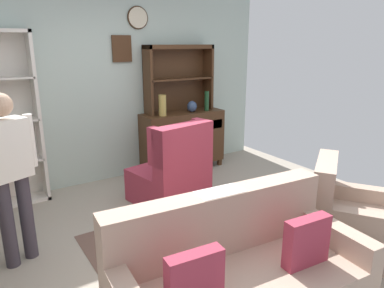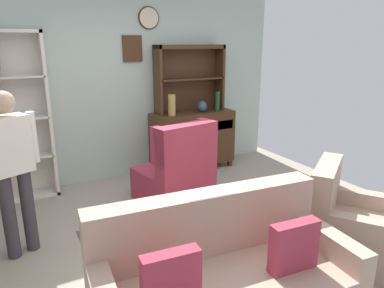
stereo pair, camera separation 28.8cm
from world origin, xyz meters
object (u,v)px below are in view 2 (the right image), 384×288
bookshelf (3,118)px  sideboard_hutch (189,69)px  vase_tall (172,105)px  vase_round (202,107)px  bottle_wine (217,101)px  wingback_chair (177,174)px  person_reading (12,163)px  armchair_floral (350,228)px  sideboard (193,138)px  couch_floral (223,284)px

bookshelf → sideboard_hutch: bearing=0.6°
vase_tall → vase_round: (0.52, 0.01, -0.07)m
bookshelf → bottle_wine: (2.98, -0.17, 0.01)m
bookshelf → sideboard_hutch: size_ratio=1.91×
bottle_wine → bookshelf: bearing=176.7°
wingback_chair → person_reading: (-1.79, -0.30, 0.52)m
sideboard_hutch → person_reading: bearing=-150.9°
vase_tall → sideboard_hutch: bearing=25.9°
armchair_floral → vase_round: bearing=90.2°
sideboard_hutch → wingback_chair: bearing=-124.5°
vase_tall → vase_round: vase_tall is taller
vase_tall → wingback_chair: vase_tall is taller
vase_round → bottle_wine: bearing=-4.9°
vase_tall → wingback_chair: 1.22m
armchair_floral → person_reading: (-2.70, 1.52, 0.62)m
bottle_wine → person_reading: 3.20m
vase_round → armchair_floral: 2.86m
bookshelf → sideboard: bearing=-1.8°
sideboard_hutch → couch_floral: sideboard_hutch is taller
sideboard → sideboard_hutch: sideboard_hutch is taller
bottle_wine → couch_floral: bottle_wine is taller
sideboard → bookshelf: bearing=178.2°
wingback_chair → vase_tall: bearing=67.8°
couch_floral → armchair_floral: bearing=4.8°
wingback_chair → vase_round: bearing=46.4°
sideboard → person_reading: 2.91m
couch_floral → armchair_floral: 1.50m
bottle_wine → couch_floral: size_ratio=0.16×
sideboard_hutch → person_reading: (-2.56, -1.43, -0.65)m
bookshelf → sideboard: 2.64m
sideboard → wingback_chair: 1.28m
sideboard_hutch → armchair_floral: sideboard_hutch is taller
bottle_wine → armchair_floral: size_ratio=0.29×
person_reading → vase_round: bearing=24.9°
vase_tall → couch_floral: (-0.97, -2.88, -0.76)m
sideboard_hutch → armchair_floral: size_ratio=1.03×
couch_floral → sideboard_hutch: bearing=66.1°
couch_floral → vase_round: bearing=62.8°
vase_tall → sideboard: bearing=11.6°
sideboard → sideboard_hutch: (0.00, 0.11, 1.05)m
bookshelf → vase_round: 2.72m
bottle_wine → armchair_floral: 2.86m
vase_tall → wingback_chair: size_ratio=0.29×
sideboard_hutch → couch_floral: (-1.36, -3.07, -1.25)m
sideboard_hutch → wingback_chair: 1.80m
vase_tall → vase_round: bearing=1.5°
vase_tall → bookshelf: bearing=175.8°
bottle_wine → vase_round: bearing=175.1°
vase_tall → couch_floral: bearing=-108.6°
vase_round → wingback_chair: size_ratio=0.16×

